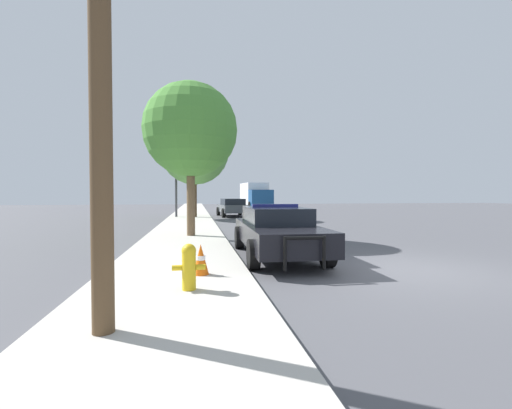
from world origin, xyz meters
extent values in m
plane|color=#4F4F54|center=(0.00, 0.00, 0.00)|extent=(110.00, 110.00, 0.00)
cube|color=#BCB7AD|center=(-5.10, 0.00, 0.07)|extent=(3.00, 110.00, 0.13)
cube|color=black|center=(-2.48, 2.14, 0.63)|extent=(1.91, 5.04, 0.56)
cube|color=black|center=(-2.47, 2.39, 1.13)|extent=(1.61, 2.63, 0.45)
cylinder|color=black|center=(-1.63, 0.57, 0.35)|extent=(0.26, 0.71, 0.70)
cylinder|color=black|center=(-3.39, 0.61, 0.35)|extent=(0.26, 0.71, 0.70)
cylinder|color=black|center=(-1.56, 3.67, 0.35)|extent=(0.26, 0.71, 0.70)
cylinder|color=black|center=(-3.33, 3.71, 0.35)|extent=(0.26, 0.71, 0.70)
cylinder|color=black|center=(-2.13, -0.49, 0.54)|extent=(0.07, 0.07, 0.69)
cylinder|color=black|center=(-2.94, -0.47, 0.54)|extent=(0.07, 0.07, 0.69)
cylinder|color=black|center=(-2.54, -0.48, 0.84)|extent=(0.86, 0.09, 0.07)
cube|color=navy|center=(-2.47, 2.39, 1.40)|extent=(1.30, 0.23, 0.09)
cube|color=navy|center=(-1.57, 2.12, 0.66)|extent=(0.09, 3.60, 0.16)
cylinder|color=gold|center=(-4.79, -1.27, 0.44)|extent=(0.23, 0.23, 0.62)
sphere|color=gold|center=(-4.79, -1.27, 0.78)|extent=(0.24, 0.24, 0.24)
cylinder|color=gold|center=(-4.99, -1.27, 0.50)|extent=(0.16, 0.09, 0.09)
cylinder|color=gold|center=(-4.60, -1.27, 0.50)|extent=(0.16, 0.09, 0.09)
cylinder|color=#424247|center=(-6.04, 17.89, 2.72)|extent=(0.16, 0.16, 5.18)
cylinder|color=#424247|center=(-4.56, 17.89, 5.16)|extent=(2.97, 0.11, 0.11)
cube|color=black|center=(-3.07, 17.89, 4.71)|extent=(0.30, 0.24, 0.90)
sphere|color=red|center=(-3.07, 17.76, 5.01)|extent=(0.20, 0.20, 0.20)
sphere|color=orange|center=(-3.07, 17.76, 4.71)|extent=(0.20, 0.20, 0.20)
sphere|color=green|center=(-3.07, 17.76, 4.41)|extent=(0.20, 0.20, 0.20)
cube|color=#474C51|center=(-1.84, 19.84, 0.64)|extent=(2.18, 4.60, 0.58)
cube|color=black|center=(-1.82, 19.61, 1.16)|extent=(1.76, 2.44, 0.46)
cylinder|color=black|center=(-2.85, 21.15, 0.35)|extent=(0.29, 0.71, 0.69)
cylinder|color=black|center=(-1.04, 21.29, 0.35)|extent=(0.29, 0.71, 0.69)
cylinder|color=black|center=(-2.64, 18.38, 0.35)|extent=(0.29, 0.71, 0.69)
cylinder|color=black|center=(-0.83, 18.52, 0.35)|extent=(0.29, 0.71, 0.69)
cube|color=navy|center=(2.41, 30.00, 1.36)|extent=(2.55, 2.08, 1.77)
cube|color=white|center=(2.22, 33.47, 1.78)|extent=(2.72, 5.13, 2.61)
cylinder|color=black|center=(3.60, 30.26, 0.48)|extent=(0.33, 0.97, 0.95)
cylinder|color=black|center=(1.20, 30.13, 0.48)|extent=(0.33, 0.97, 0.95)
cylinder|color=black|center=(3.36, 34.48, 0.48)|extent=(0.33, 0.97, 0.95)
cylinder|color=black|center=(0.97, 34.34, 0.48)|extent=(0.33, 0.97, 0.95)
cylinder|color=#4C3823|center=(-4.73, 17.59, 1.82)|extent=(0.28, 0.28, 3.38)
sphere|color=#5B9947|center=(-4.73, 17.59, 4.84)|extent=(4.85, 4.85, 4.85)
cylinder|color=brown|center=(-4.86, 6.44, 1.67)|extent=(0.32, 0.32, 3.08)
sphere|color=#4C8E38|center=(-4.86, 6.44, 4.21)|extent=(3.61, 3.61, 3.61)
cone|color=orange|center=(-4.59, -0.20, 0.43)|extent=(0.32, 0.32, 0.60)
cylinder|color=white|center=(-4.59, -0.20, 0.46)|extent=(0.18, 0.18, 0.08)
camera|label=1|loc=(-4.68, -7.00, 1.71)|focal=24.00mm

